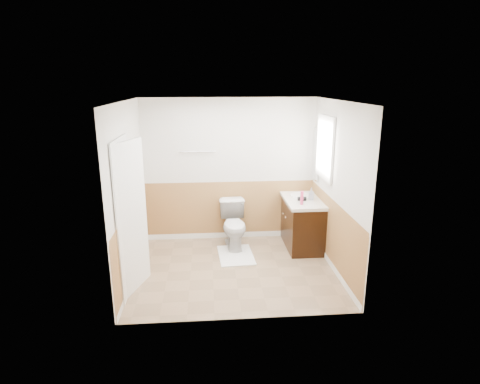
{
  "coord_description": "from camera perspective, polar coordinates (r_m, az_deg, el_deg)",
  "views": [
    {
      "loc": [
        -0.37,
        -5.44,
        2.76
      ],
      "look_at": [
        0.1,
        0.25,
        1.15
      ],
      "focal_mm": 29.54,
      "sensor_mm": 36.0,
      "label": 1
    }
  ],
  "objects": [
    {
      "name": "tp_roll",
      "position": [
        6.98,
        -2.3,
        -1.42
      ],
      "size": [
        0.1,
        0.11,
        0.11
      ],
      "primitive_type": "cylinder",
      "rotation": [
        0.0,
        1.57,
        0.0
      ],
      "color": "white",
      "rests_on": "tp_holder_bar"
    },
    {
      "name": "window_frame",
      "position": [
        6.38,
        12.17,
        6.29
      ],
      "size": [
        0.04,
        0.8,
        1.0
      ],
      "primitive_type": "cube",
      "color": "white",
      "rests_on": "wall_right"
    },
    {
      "name": "countertop",
      "position": [
        6.75,
        8.96,
        -1.1
      ],
      "size": [
        0.6,
        1.15,
        0.05
      ],
      "primitive_type": "cube",
      "color": "silver",
      "rests_on": "vanity_cabinet"
    },
    {
      "name": "door_frame",
      "position": [
        5.39,
        -16.32,
        -3.61
      ],
      "size": [
        0.02,
        0.92,
        2.1
      ],
      "primitive_type": "cube",
      "color": "white",
      "rests_on": "wall_left"
    },
    {
      "name": "sink_basin",
      "position": [
        6.88,
        8.76,
        -0.46
      ],
      "size": [
        0.36,
        0.36,
        0.02
      ],
      "primitive_type": "cylinder",
      "color": "white",
      "rests_on": "countertop"
    },
    {
      "name": "wainscot_right",
      "position": [
        6.18,
        13.22,
        -6.15
      ],
      "size": [
        0.0,
        2.6,
        2.6
      ],
      "primitive_type": "plane",
      "rotation": [
        1.57,
        0.0,
        -1.57
      ],
      "color": "#A97143",
      "rests_on": "floor"
    },
    {
      "name": "window_glass",
      "position": [
        6.39,
        12.31,
        6.29
      ],
      "size": [
        0.01,
        0.7,
        0.9
      ],
      "primitive_type": "cube",
      "color": "white",
      "rests_on": "wall_right"
    },
    {
      "name": "ceiling",
      "position": [
        5.46,
        -0.85,
        13.02
      ],
      "size": [
        3.0,
        3.0,
        0.0
      ],
      "primitive_type": "plane",
      "rotation": [
        3.14,
        0.0,
        0.0
      ],
      "color": "white",
      "rests_on": "floor"
    },
    {
      "name": "lotion_bottle",
      "position": [
        6.38,
        8.93,
        -0.84
      ],
      "size": [
        0.05,
        0.05,
        0.22
      ],
      "primitive_type": "cylinder",
      "color": "#DF3970",
      "rests_on": "countertop"
    },
    {
      "name": "hair_dryer_handle",
      "position": [
        6.66,
        8.52,
        -1.05
      ],
      "size": [
        0.03,
        0.03,
        0.07
      ],
      "primitive_type": "cylinder",
      "color": "black",
      "rests_on": "countertop"
    },
    {
      "name": "wall_front",
      "position": [
        4.42,
        0.37,
        -4.21
      ],
      "size": [
        3.0,
        0.0,
        3.0
      ],
      "primitive_type": "plane",
      "rotation": [
        -1.57,
        0.0,
        0.0
      ],
      "color": "silver",
      "rests_on": "floor"
    },
    {
      "name": "wainscot_left",
      "position": [
        5.99,
        -15.22,
        -6.98
      ],
      "size": [
        0.0,
        2.6,
        2.6
      ],
      "primitive_type": "plane",
      "rotation": [
        1.57,
        0.0,
        1.57
      ],
      "color": "#A97143",
      "rests_on": "floor"
    },
    {
      "name": "tp_sheet",
      "position": [
        7.02,
        -2.29,
        -2.28
      ],
      "size": [
        0.1,
        0.01,
        0.16
      ],
      "primitive_type": "cube",
      "color": "white",
      "rests_on": "tp_roll"
    },
    {
      "name": "wall_right",
      "position": [
        5.95,
        13.77,
        0.58
      ],
      "size": [
        0.0,
        3.0,
        3.0
      ],
      "primitive_type": "plane",
      "rotation": [
        1.57,
        0.0,
        -1.57
      ],
      "color": "silver",
      "rests_on": "floor"
    },
    {
      "name": "tp_holder_bar",
      "position": [
        6.98,
        -2.3,
        -1.42
      ],
      "size": [
        0.14,
        0.02,
        0.02
      ],
      "primitive_type": "cylinder",
      "rotation": [
        0.0,
        1.57,
        0.0
      ],
      "color": "silver",
      "rests_on": "wall_back"
    },
    {
      "name": "floor",
      "position": [
        6.11,
        -0.76,
        -11.1
      ],
      "size": [
        3.0,
        3.0,
        0.0
      ],
      "primitive_type": "plane",
      "color": "#8C7051",
      "rests_on": "ground"
    },
    {
      "name": "door_knob",
      "position": [
        5.7,
        -14.29,
        -3.26
      ],
      "size": [
        0.06,
        0.06,
        0.06
      ],
      "primitive_type": "sphere",
      "color": "silver",
      "rests_on": "door"
    },
    {
      "name": "toilet",
      "position": [
        6.74,
        -0.85,
        -4.81
      ],
      "size": [
        0.48,
        0.79,
        0.79
      ],
      "primitive_type": "imported",
      "rotation": [
        0.0,
        0.0,
        0.06
      ],
      "color": "silver",
      "rests_on": "floor"
    },
    {
      "name": "bath_mat",
      "position": [
        6.54,
        -0.61,
        -9.12
      ],
      "size": [
        0.6,
        0.83,
        0.02
      ],
      "primitive_type": "cube",
      "rotation": [
        0.0,
        0.0,
        0.06
      ],
      "color": "white",
      "rests_on": "floor"
    },
    {
      "name": "wainscot_back",
      "position": [
        7.11,
        -1.5,
        -2.8
      ],
      "size": [
        3.0,
        0.0,
        3.0
      ],
      "primitive_type": "plane",
      "rotation": [
        1.57,
        0.0,
        0.0
      ],
      "color": "#A97143",
      "rests_on": "floor"
    },
    {
      "name": "vanity_knob_left",
      "position": [
        6.68,
        6.63,
        -3.67
      ],
      "size": [
        0.03,
        0.03,
        0.03
      ],
      "primitive_type": "sphere",
      "color": "silver",
      "rests_on": "vanity_cabinet"
    },
    {
      "name": "wainscot_front",
      "position": [
        4.74,
        0.34,
        -12.72
      ],
      "size": [
        3.0,
        0.0,
        3.0
      ],
      "primitive_type": "plane",
      "rotation": [
        -1.57,
        0.0,
        0.0
      ],
      "color": "#A97143",
      "rests_on": "floor"
    },
    {
      "name": "vanity_knob_right",
      "position": [
        6.87,
        6.31,
        -3.12
      ],
      "size": [
        0.03,
        0.03,
        0.03
      ],
      "primitive_type": "sphere",
      "color": "silver",
      "rests_on": "vanity_cabinet"
    },
    {
      "name": "wall_left",
      "position": [
        5.76,
        -15.87,
        -0.07
      ],
      "size": [
        0.0,
        3.0,
        3.0
      ],
      "primitive_type": "plane",
      "rotation": [
        1.57,
        0.0,
        1.57
      ],
      "color": "silver",
      "rests_on": "floor"
    },
    {
      "name": "faucet",
      "position": [
        6.91,
        10.23,
        0.05
      ],
      "size": [
        0.02,
        0.02,
        0.14
      ],
      "primitive_type": "cylinder",
      "color": "silver",
      "rests_on": "countertop"
    },
    {
      "name": "door",
      "position": [
        5.38,
        -15.52,
        -3.7
      ],
      "size": [
        0.29,
        0.78,
        2.04
      ],
      "primitive_type": "cube",
      "rotation": [
        0.0,
        0.0,
        -0.31
      ],
      "color": "white",
      "rests_on": "wall_left"
    },
    {
      "name": "soap_dispenser",
      "position": [
        6.67,
        10.26,
        -0.29
      ],
      "size": [
        0.11,
        0.11,
        0.19
      ],
      "primitive_type": "imported",
      "rotation": [
        0.0,
        0.0,
        -0.3
      ],
      "color": "#9094A2",
      "rests_on": "countertop"
    },
    {
      "name": "mirror_panel",
      "position": [
        6.9,
        10.91,
        5.37
      ],
      "size": [
        0.02,
        0.35,
        0.9
      ],
      "primitive_type": "cube",
      "color": "silver",
      "rests_on": "wall_right"
    },
    {
      "name": "hair_dryer_body",
      "position": [
        6.59,
        8.93,
        -0.97
      ],
      "size": [
        0.14,
        0.07,
        0.07
      ],
      "primitive_type": "cylinder",
      "rotation": [
        0.0,
        1.57,
        0.0
      ],
      "color": "black",
      "rests_on": "countertop"
    },
    {
      "name": "wall_back",
      "position": [
        6.92,
        -1.55,
        3.13
      ],
      "size": [
        3.0,
        0.0,
        3.0
      ],
      "primitive_type": "plane",
      "rotation": [
        1.57,
        0.0,
        0.0
      ],
      "color": "silver",
      "rests_on": "floor"
    },
    {
      "name": "vanity_cabinet",
      "position": [
        6.89,
        8.89,
        -4.49
      ],
      "size": [
        0.55,
        1.1,
        0.8
      ],
      "primitive_type": "cube",
      "color": "black",
      "rests_on": "floor"
    },
    {
      "name": "towel_bar",
      "position": [
        6.79,
        -6.21,
        5.82
      ],
      "size": [
        0.62,
        0.02,
        0.02
      ],
      "primitive_type": "cylinder",
      "rotation": [
        0.0,
        1.57,
        0.0
      ],
      "color": "silver",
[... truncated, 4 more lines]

